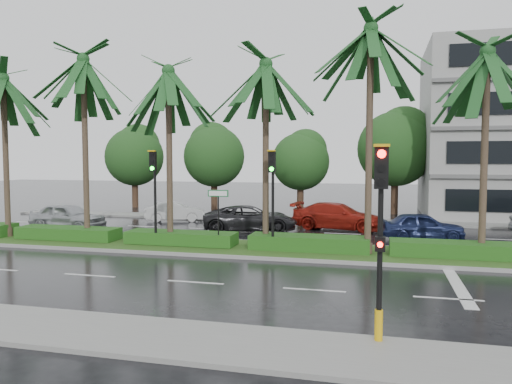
% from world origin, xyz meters
% --- Properties ---
extents(ground, '(120.00, 120.00, 0.00)m').
position_xyz_m(ground, '(0.00, 0.00, 0.00)').
color(ground, black).
rests_on(ground, ground).
extents(near_sidewalk, '(40.00, 2.40, 0.12)m').
position_xyz_m(near_sidewalk, '(0.00, -10.20, 0.06)').
color(near_sidewalk, gray).
rests_on(near_sidewalk, ground).
extents(far_sidewalk, '(40.00, 2.00, 0.12)m').
position_xyz_m(far_sidewalk, '(0.00, 12.00, 0.06)').
color(far_sidewalk, gray).
rests_on(far_sidewalk, ground).
extents(median, '(36.00, 4.00, 0.15)m').
position_xyz_m(median, '(0.00, 1.00, 0.08)').
color(median, gray).
rests_on(median, ground).
extents(hedge, '(35.20, 1.40, 0.60)m').
position_xyz_m(hedge, '(0.00, 1.00, 0.45)').
color(hedge, '#144814').
rests_on(hedge, median).
extents(lane_markings, '(34.00, 13.06, 0.01)m').
position_xyz_m(lane_markings, '(3.04, -0.43, 0.01)').
color(lane_markings, silver).
rests_on(lane_markings, ground).
extents(palm_row, '(26.30, 4.20, 10.13)m').
position_xyz_m(palm_row, '(-1.25, 1.02, 7.89)').
color(palm_row, '#3A2C21').
rests_on(palm_row, median).
extents(signal_near, '(0.34, 0.45, 4.36)m').
position_xyz_m(signal_near, '(6.00, -9.39, 2.50)').
color(signal_near, black).
rests_on(signal_near, near_sidewalk).
extents(signal_median_left, '(0.34, 0.42, 4.36)m').
position_xyz_m(signal_median_left, '(-4.00, 0.30, 3.00)').
color(signal_median_left, black).
rests_on(signal_median_left, median).
extents(signal_median_right, '(0.34, 0.42, 4.36)m').
position_xyz_m(signal_median_right, '(1.50, 0.30, 3.00)').
color(signal_median_right, black).
rests_on(signal_median_right, median).
extents(street_sign, '(0.95, 0.09, 2.60)m').
position_xyz_m(street_sign, '(-1.00, 0.48, 2.12)').
color(street_sign, black).
rests_on(street_sign, median).
extents(bg_trees, '(33.05, 5.49, 7.94)m').
position_xyz_m(bg_trees, '(1.29, 17.59, 4.71)').
color(bg_trees, '#372319').
rests_on(bg_trees, ground).
extents(car_silver, '(2.28, 4.70, 1.54)m').
position_xyz_m(car_silver, '(-11.59, 4.70, 0.77)').
color(car_silver, '#A9ADB1').
rests_on(car_silver, ground).
extents(car_white, '(2.63, 4.07, 1.27)m').
position_xyz_m(car_white, '(-7.09, 9.77, 0.63)').
color(car_white, '#B5B5B5').
rests_on(car_white, ground).
extents(car_darkgrey, '(3.64, 5.73, 1.47)m').
position_xyz_m(car_darkgrey, '(-1.13, 6.58, 0.74)').
color(car_darkgrey, black).
rests_on(car_darkgrey, ground).
extents(car_red, '(2.88, 5.56, 1.54)m').
position_xyz_m(car_red, '(3.59, 8.63, 0.77)').
color(car_red, maroon).
rests_on(car_red, ground).
extents(car_blue, '(2.16, 4.27, 1.39)m').
position_xyz_m(car_blue, '(8.09, 6.00, 0.70)').
color(car_blue, '#19234D').
rests_on(car_blue, ground).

